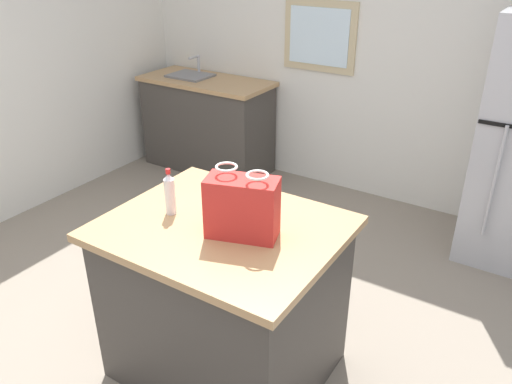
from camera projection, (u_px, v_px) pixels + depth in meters
ground at (195, 361)px, 2.87m from camera, size 6.17×6.17×0.00m
back_wall at (380, 54)px, 4.24m from camera, size 4.81×0.13×2.54m
kitchen_island at (225, 300)px, 2.64m from camera, size 1.12×0.92×0.91m
sink_counter at (207, 123)px, 5.10m from camera, size 1.30×0.59×1.10m
shopping_bag at (242, 207)px, 2.29m from camera, size 0.36×0.25×0.33m
small_box at (258, 192)px, 2.62m from camera, size 0.14×0.14×0.12m
bottle at (170, 194)px, 2.50m from camera, size 0.05×0.05×0.24m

